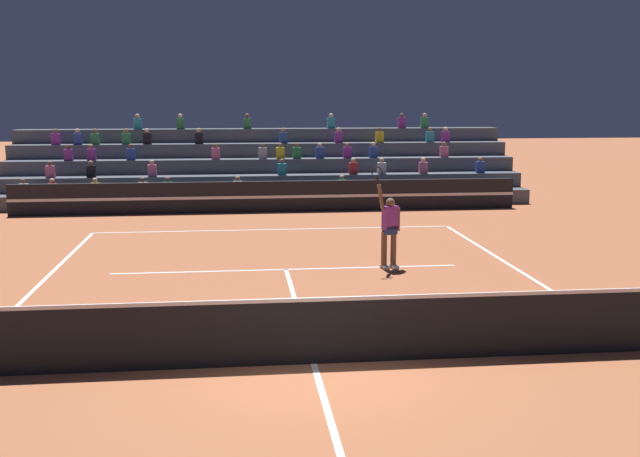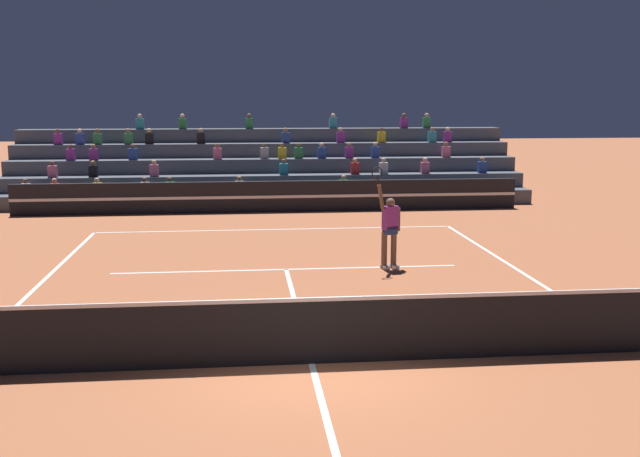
% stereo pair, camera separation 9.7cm
% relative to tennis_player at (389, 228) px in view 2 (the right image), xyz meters
% --- Properties ---
extents(ground_plane, '(120.00, 120.00, 0.00)m').
position_rel_tennis_player_xyz_m(ground_plane, '(-2.47, -6.28, -0.99)').
color(ground_plane, '#AD603D').
extents(court_lines, '(11.10, 23.90, 0.01)m').
position_rel_tennis_player_xyz_m(court_lines, '(-2.47, -6.28, -0.99)').
color(court_lines, white).
rests_on(court_lines, ground).
extents(tennis_net, '(12.00, 0.10, 1.10)m').
position_rel_tennis_player_xyz_m(tennis_net, '(-2.47, -6.28, -0.45)').
color(tennis_net, '#2D6B38').
rests_on(tennis_net, ground).
extents(sponsor_banner_wall, '(18.00, 0.26, 1.10)m').
position_rel_tennis_player_xyz_m(sponsor_banner_wall, '(-2.47, 9.29, -0.44)').
color(sponsor_banner_wall, black).
rests_on(sponsor_banner_wall, ground).
extents(bleacher_stand, '(20.06, 4.75, 3.38)m').
position_rel_tennis_player_xyz_m(bleacher_stand, '(-2.48, 13.09, 0.03)').
color(bleacher_stand, '#4C515B').
rests_on(bleacher_stand, ground).
extents(tennis_player, '(0.80, 0.42, 2.50)m').
position_rel_tennis_player_xyz_m(tennis_player, '(0.00, 0.00, 0.00)').
color(tennis_player, brown).
rests_on(tennis_player, ground).
extents(tennis_ball, '(0.07, 0.07, 0.07)m').
position_rel_tennis_player_xyz_m(tennis_ball, '(-5.54, -3.45, -0.96)').
color(tennis_ball, '#C6DB33').
rests_on(tennis_ball, ground).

